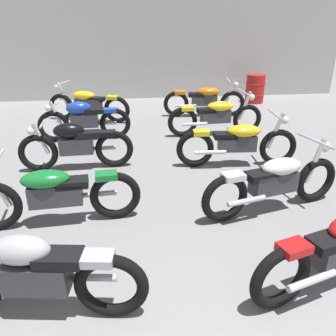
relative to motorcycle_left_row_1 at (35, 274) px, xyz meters
name	(u,v)px	position (x,y,z in m)	size (l,w,h in m)	color
back_wall	(142,39)	(1.39, 9.00, 1.34)	(12.88, 0.24, 3.60)	#B2B2AD
motorcycle_left_row_1	(35,274)	(0.00, 0.00, 0.00)	(1.97, 0.51, 0.88)	black
motorcycle_left_row_2	(54,193)	(-0.11, 1.54, -0.01)	(2.17, 0.68, 0.97)	black
motorcycle_left_row_3	(76,144)	(-0.06, 3.33, 0.00)	(1.97, 0.48, 0.88)	black
motorcycle_left_row_4	(84,119)	(-0.08, 4.91, 0.00)	(1.97, 0.48, 0.88)	black
motorcycle_left_row_5	(88,104)	(-0.13, 6.39, -0.01)	(2.10, 0.91, 0.97)	black
motorcycle_right_row_2	(274,181)	(2.81, 1.55, -0.01)	(2.13, 0.85, 0.97)	black
motorcycle_right_row_3	(238,142)	(2.78, 3.15, -0.01)	(2.17, 0.68, 0.97)	black
motorcycle_right_row_4	(216,115)	(2.82, 4.92, -0.01)	(2.17, 0.68, 0.97)	black
motorcycle_right_row_5	(205,99)	(2.91, 6.52, -0.01)	(2.17, 0.68, 0.97)	black
oil_drum	(255,89)	(4.77, 7.90, -0.03)	(0.59, 0.59, 0.85)	red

